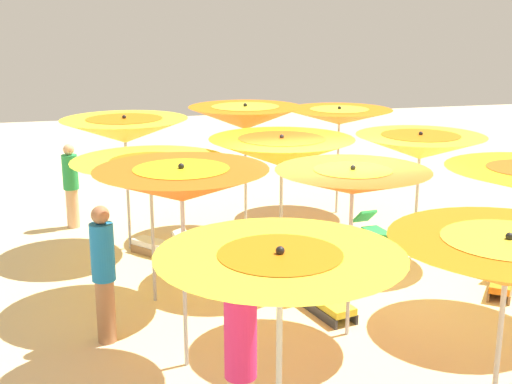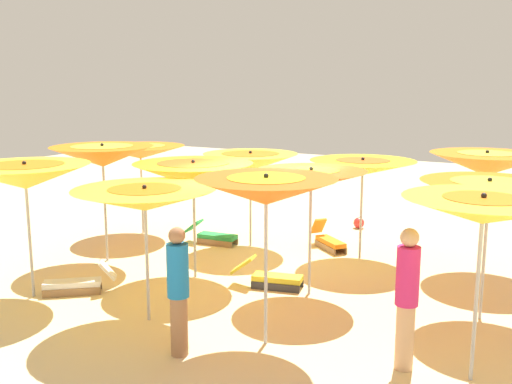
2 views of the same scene
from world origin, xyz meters
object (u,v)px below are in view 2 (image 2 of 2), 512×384
object	(u,v)px
lounger_3	(77,283)
beach_umbrella_11	(483,211)
lounger_1	(214,236)
beach_ball	(359,223)
beach_umbrella_0	(140,152)
lounger_2	(271,277)
beach_umbrella_6	(363,167)
beach_umbrella_9	(486,164)
beachgoer_2	(178,289)
beach_umbrella_2	(25,176)
beachgoer_1	(407,295)
beach_umbrella_7	(311,179)
beach_umbrella_3	(250,162)
lounger_0	(329,240)
beach_umbrella_10	(489,194)
beach_umbrella_8	(266,191)
beach_umbrella_5	(145,199)
beach_umbrella_1	(103,156)
beach_umbrella_4	(193,174)

from	to	relation	value
lounger_3	beach_umbrella_11	bearing A→B (deg)	142.03
lounger_1	beach_ball	world-z (taller)	lounger_1
beach_umbrella_0	lounger_2	distance (m)	5.39
beach_umbrella_6	beach_umbrella_11	distance (m)	5.25
beach_umbrella_9	beachgoer_2	world-z (taller)	beach_umbrella_9
beach_umbrella_2	beachgoer_1	xyz separation A→B (m)	(6.42, 0.56, -1.14)
beach_umbrella_7	lounger_2	distance (m)	2.01
beach_umbrella_3	lounger_2	world-z (taller)	beach_umbrella_3
beach_umbrella_2	lounger_0	size ratio (longest dim) A/B	2.15
beach_umbrella_3	beachgoer_1	xyz separation A→B (m)	(4.70, -4.16, -0.95)
beachgoer_2	beach_umbrella_3	bearing A→B (deg)	74.69
beach_umbrella_9	beach_umbrella_10	size ratio (longest dim) A/B	1.06
beach_umbrella_9	beach_umbrella_11	distance (m)	4.75
beach_umbrella_2	beach_umbrella_8	bearing A→B (deg)	4.27
beach_umbrella_2	beach_umbrella_3	bearing A→B (deg)	70.05
beach_umbrella_5	beachgoer_1	size ratio (longest dim) A/B	1.16
beach_umbrella_7	beach_ball	xyz separation A→B (m)	(-0.83, 5.01, -1.93)
beach_umbrella_1	lounger_0	world-z (taller)	beach_umbrella_1
beach_umbrella_4	lounger_0	size ratio (longest dim) A/B	2.04
beach_umbrella_7	beach_umbrella_11	size ratio (longest dim) A/B	0.95
lounger_1	beach_umbrella_2	bearing A→B (deg)	-106.90
beach_umbrella_7	beachgoer_2	distance (m)	3.32
beach_umbrella_3	beach_umbrella_6	size ratio (longest dim) A/B	1.00
beach_umbrella_1	beachgoer_2	bearing A→B (deg)	-35.11
beach_umbrella_0	beach_umbrella_9	xyz separation A→B (m)	(7.85, 0.98, 0.11)
beach_umbrella_0	beach_umbrella_3	distance (m)	2.95
beach_umbrella_2	beach_umbrella_10	world-z (taller)	beach_umbrella_2
beach_umbrella_11	lounger_2	bearing A→B (deg)	154.92
beach_umbrella_11	beach_umbrella_0	bearing A→B (deg)	156.21
lounger_3	beach_umbrella_5	bearing A→B (deg)	131.07
lounger_0	beach_umbrella_6	bearing A→B (deg)	16.26
beachgoer_1	beach_umbrella_0	bearing A→B (deg)	-93.55
beach_umbrella_6	lounger_1	bearing A→B (deg)	-170.44
beach_umbrella_4	beachgoer_1	world-z (taller)	beach_umbrella_4
beach_umbrella_7	beach_umbrella_8	xyz separation A→B (m)	(0.29, -2.18, 0.17)
beachgoer_1	lounger_3	bearing A→B (deg)	-66.10
beach_umbrella_3	beachgoer_1	world-z (taller)	beach_umbrella_3
beachgoer_2	beach_umbrella_1	bearing A→B (deg)	109.88
beach_umbrella_4	beach_umbrella_7	distance (m)	2.32
beach_umbrella_6	lounger_2	size ratio (longest dim) A/B	1.62
beach_umbrella_7	lounger_3	xyz separation A→B (m)	(-3.62, -2.02, -1.88)
beachgoer_2	beach_ball	world-z (taller)	beachgoer_2
beach_umbrella_8	beach_ball	size ratio (longest dim) A/B	8.85
beach_umbrella_6	lounger_2	xyz separation A→B (m)	(-0.81, -2.54, -1.77)
lounger_2	beachgoer_2	bearing A→B (deg)	-100.00
beach_umbrella_4	lounger_0	xyz separation A→B (m)	(1.52, 3.07, -1.82)
beach_umbrella_7	beach_umbrella_10	size ratio (longest dim) A/B	1.00
beach_umbrella_9	lounger_3	bearing A→B (deg)	-141.06
beach_umbrella_2	beach_umbrella_11	distance (m)	7.28
beach_umbrella_9	lounger_0	size ratio (longest dim) A/B	2.17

